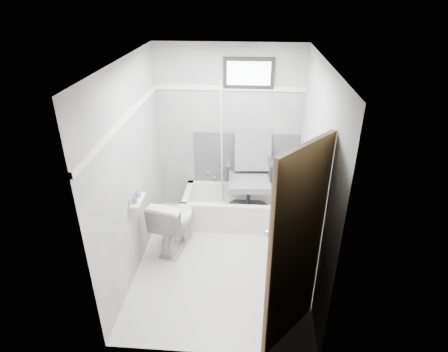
# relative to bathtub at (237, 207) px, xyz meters

# --- Properties ---
(floor) EXTENTS (2.60, 2.60, 0.00)m
(floor) POSITION_rel_bathtub_xyz_m (-0.15, -0.93, -0.21)
(floor) COLOR silver
(floor) RESTS_ON ground
(ceiling) EXTENTS (2.60, 2.60, 0.00)m
(ceiling) POSITION_rel_bathtub_xyz_m (-0.15, -0.93, 2.19)
(ceiling) COLOR silver
(ceiling) RESTS_ON floor
(wall_back) EXTENTS (2.00, 0.02, 2.40)m
(wall_back) POSITION_rel_bathtub_xyz_m (-0.15, 0.37, 0.99)
(wall_back) COLOR slate
(wall_back) RESTS_ON floor
(wall_front) EXTENTS (2.00, 0.02, 2.40)m
(wall_front) POSITION_rel_bathtub_xyz_m (-0.15, -2.23, 0.99)
(wall_front) COLOR slate
(wall_front) RESTS_ON floor
(wall_left) EXTENTS (0.02, 2.60, 2.40)m
(wall_left) POSITION_rel_bathtub_xyz_m (-1.15, -0.93, 0.99)
(wall_left) COLOR slate
(wall_left) RESTS_ON floor
(wall_right) EXTENTS (0.02, 2.60, 2.40)m
(wall_right) POSITION_rel_bathtub_xyz_m (0.85, -0.93, 0.99)
(wall_right) COLOR slate
(wall_right) RESTS_ON floor
(bathtub) EXTENTS (1.50, 0.70, 0.42)m
(bathtub) POSITION_rel_bathtub_xyz_m (0.00, 0.00, 0.00)
(bathtub) COLOR white
(bathtub) RESTS_ON floor
(office_chair) EXTENTS (0.71, 0.71, 1.15)m
(office_chair) POSITION_rel_bathtub_xyz_m (0.15, 0.02, 0.48)
(office_chair) COLOR slate
(office_chair) RESTS_ON bathtub
(toilet) EXTENTS (0.58, 0.83, 0.74)m
(toilet) POSITION_rel_bathtub_xyz_m (-0.77, -0.67, 0.16)
(toilet) COLOR silver
(toilet) RESTS_ON floor
(door) EXTENTS (0.78, 0.78, 2.00)m
(door) POSITION_rel_bathtub_xyz_m (0.83, -2.21, 0.79)
(door) COLOR #51391E
(door) RESTS_ON floor
(window) EXTENTS (0.66, 0.04, 0.40)m
(window) POSITION_rel_bathtub_xyz_m (0.10, 0.36, 1.81)
(window) COLOR black
(window) RESTS_ON wall_back
(backerboard) EXTENTS (1.50, 0.02, 0.78)m
(backerboard) POSITION_rel_bathtub_xyz_m (0.10, 0.36, 0.59)
(backerboard) COLOR #4C4C4F
(backerboard) RESTS_ON wall_back
(trim_back) EXTENTS (2.00, 0.02, 0.06)m
(trim_back) POSITION_rel_bathtub_xyz_m (-0.15, 0.36, 1.61)
(trim_back) COLOR white
(trim_back) RESTS_ON wall_back
(trim_left) EXTENTS (0.02, 2.60, 0.06)m
(trim_left) POSITION_rel_bathtub_xyz_m (-1.13, -0.93, 1.61)
(trim_left) COLOR white
(trim_left) RESTS_ON wall_left
(pole) EXTENTS (0.02, 0.33, 1.93)m
(pole) POSITION_rel_bathtub_xyz_m (-0.23, 0.13, 0.84)
(pole) COLOR silver
(pole) RESTS_ON bathtub
(shelf) EXTENTS (0.10, 0.32, 0.02)m
(shelf) POSITION_rel_bathtub_xyz_m (-1.08, -1.05, 0.69)
(shelf) COLOR white
(shelf) RESTS_ON wall_left
(soap_bottle_a) EXTENTS (0.07, 0.07, 0.12)m
(soap_bottle_a) POSITION_rel_bathtub_xyz_m (-1.09, -1.13, 0.76)
(soap_bottle_a) COLOR olive
(soap_bottle_a) RESTS_ON shelf
(soap_bottle_b) EXTENTS (0.10, 0.10, 0.09)m
(soap_bottle_b) POSITION_rel_bathtub_xyz_m (-1.09, -0.99, 0.75)
(soap_bottle_b) COLOR slate
(soap_bottle_b) RESTS_ON shelf
(faucet) EXTENTS (0.26, 0.10, 0.16)m
(faucet) POSITION_rel_bathtub_xyz_m (-0.35, 0.34, 0.34)
(faucet) COLOR silver
(faucet) RESTS_ON wall_back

